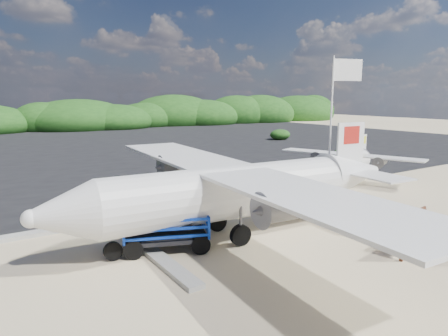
# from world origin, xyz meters

# --- Properties ---
(ground) EXTENTS (160.00, 160.00, 0.00)m
(ground) POSITION_xyz_m (0.00, 0.00, 0.00)
(ground) COLOR beige
(asphalt_apron) EXTENTS (90.00, 50.00, 0.04)m
(asphalt_apron) POSITION_xyz_m (0.00, 30.00, 0.00)
(asphalt_apron) COLOR #B2B2B2
(asphalt_apron) RESTS_ON ground
(vegetation_band) EXTENTS (124.00, 8.00, 4.40)m
(vegetation_band) POSITION_xyz_m (0.00, 55.00, 0.00)
(vegetation_band) COLOR #B2B2B2
(vegetation_band) RESTS_ON ground
(baggage_cart) EXTENTS (3.40, 2.69, 1.49)m
(baggage_cart) POSITION_xyz_m (-3.93, 1.10, 0.00)
(baggage_cart) COLOR #0B31AC
(baggage_cart) RESTS_ON ground
(flagpole) EXTENTS (1.45, 0.97, 6.69)m
(flagpole) POSITION_xyz_m (3.82, 1.15, 0.00)
(flagpole) COLOR white
(flagpole) RESTS_ON ground
(signboard) EXTENTS (1.81, 0.49, 1.49)m
(signboard) POSITION_xyz_m (2.53, -3.64, 0.00)
(signboard) COLOR #5B2F1A
(signboard) RESTS_ON ground
(crew_a) EXTENTS (0.80, 0.68, 1.87)m
(crew_a) POSITION_xyz_m (-1.37, 2.43, 0.94)
(crew_a) COLOR #1B1655
(crew_a) RESTS_ON ground
(crew_b) EXTENTS (0.87, 0.77, 1.49)m
(crew_b) POSITION_xyz_m (3.07, 5.70, 0.75)
(crew_b) COLOR #1B1655
(crew_b) RESTS_ON ground
(aircraft_large) EXTENTS (18.06, 18.06, 5.06)m
(aircraft_large) POSITION_xyz_m (11.34, 21.72, 0.00)
(aircraft_large) COLOR #B2B2B2
(aircraft_large) RESTS_ON ground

